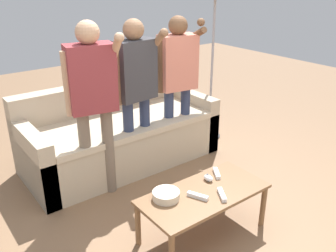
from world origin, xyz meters
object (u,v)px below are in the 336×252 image
at_px(game_remote_wand_far, 198,196).
at_px(game_remote_wand_spare, 217,173).
at_px(player_right, 178,73).
at_px(game_remote_wand_near, 222,195).
at_px(snack_bowl, 166,195).
at_px(player_center, 136,82).
at_px(game_remote_nunchuk, 208,178).
at_px(player_left, 93,92).
at_px(coffee_table, 204,198).
at_px(couch, 120,135).

bearing_deg(game_remote_wand_far, game_remote_wand_spare, 24.25).
height_order(player_right, game_remote_wand_near, player_right).
bearing_deg(snack_bowl, game_remote_wand_far, -34.54).
xyz_separation_m(player_center, game_remote_wand_near, (-0.05, -1.23, -0.58)).
distance_m(game_remote_nunchuk, game_remote_wand_near, 0.24).
distance_m(game_remote_wand_far, game_remote_wand_spare, 0.38).
height_order(player_center, game_remote_wand_spare, player_center).
distance_m(player_right, game_remote_wand_spare, 1.22).
height_order(player_left, player_right, player_left).
bearing_deg(game_remote_nunchuk, coffee_table, -143.52).
xyz_separation_m(player_right, game_remote_wand_near, (-0.58, -1.26, -0.57)).
relative_size(game_remote_wand_near, game_remote_wand_spare, 1.06).
distance_m(couch, player_left, 0.96).
relative_size(couch, player_right, 1.32).
bearing_deg(player_center, player_right, 3.15).
relative_size(couch, game_remote_wand_near, 12.84).
bearing_deg(game_remote_wand_spare, couch, 96.13).
bearing_deg(game_remote_wand_far, player_left, 105.15).
bearing_deg(player_right, game_remote_wand_spare, -110.99).
distance_m(game_remote_nunchuk, player_right, 1.28).
bearing_deg(game_remote_wand_near, game_remote_wand_far, 148.49).
relative_size(coffee_table, game_remote_wand_far, 6.15).
distance_m(snack_bowl, player_center, 1.21).
bearing_deg(game_remote_wand_spare, player_right, 69.01).
distance_m(couch, player_center, 0.77).
height_order(snack_bowl, player_right, player_right).
xyz_separation_m(snack_bowl, game_remote_nunchuk, (0.42, -0.00, -0.01)).
height_order(player_center, game_remote_wand_far, player_center).
xyz_separation_m(couch, player_left, (-0.48, -0.45, 0.70)).
xyz_separation_m(game_remote_nunchuk, game_remote_wand_near, (-0.07, -0.23, -0.01)).
height_order(couch, player_right, player_right).
distance_m(couch, coffee_table, 1.47).
xyz_separation_m(snack_bowl, game_remote_wand_far, (0.19, -0.13, -0.01)).
height_order(game_remote_wand_near, game_remote_wand_far, same).
distance_m(coffee_table, game_remote_wand_near, 0.15).
height_order(couch, coffee_table, couch).
relative_size(couch, game_remote_wand_far, 12.44).
distance_m(couch, game_remote_wand_far, 1.51).
height_order(game_remote_wand_far, game_remote_wand_spare, same).
bearing_deg(player_left, game_remote_wand_spare, -54.82).
bearing_deg(couch, player_center, -89.61).
height_order(coffee_table, player_right, player_right).
bearing_deg(player_right, game_remote_nunchuk, -115.94).
xyz_separation_m(game_remote_nunchuk, player_left, (-0.51, 0.91, 0.59)).
relative_size(player_left, game_remote_wand_far, 9.70).
height_order(coffee_table, snack_bowl, snack_bowl).
bearing_deg(game_remote_wand_near, coffee_table, 120.41).
xyz_separation_m(coffee_table, player_center, (0.12, 1.11, 0.64)).
height_order(game_remote_nunchuk, game_remote_wand_near, game_remote_nunchuk).
height_order(snack_bowl, player_left, player_left).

